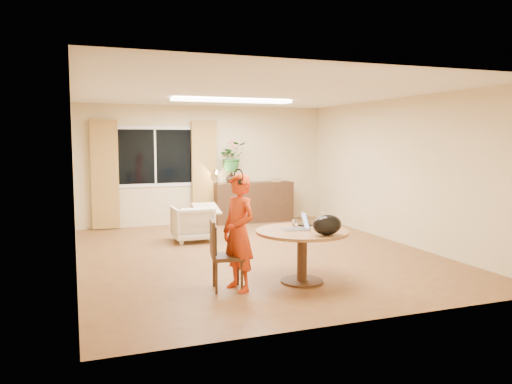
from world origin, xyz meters
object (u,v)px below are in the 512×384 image
at_px(dining_chair, 227,255).
at_px(armchair, 192,223).
at_px(child, 239,232).
at_px(sideboard, 253,202).
at_px(dining_table, 302,241).

height_order(dining_chair, armchair, dining_chair).
xyz_separation_m(child, armchair, (0.13, 3.14, -0.40)).
relative_size(armchair, sideboard, 0.40).
height_order(dining_table, dining_chair, dining_chair).
bearing_deg(child, armchair, 157.80).
relative_size(dining_table, child, 0.84).
bearing_deg(dining_chair, child, -15.14).
xyz_separation_m(dining_chair, armchair, (0.26, 3.08, -0.11)).
distance_m(dining_table, sideboard, 4.87).
xyz_separation_m(child, sideboard, (1.91, 4.78, -0.27)).
bearing_deg(dining_table, dining_chair, 178.18).
xyz_separation_m(dining_table, dining_chair, (-1.01, 0.03, -0.10)).
bearing_deg(armchair, dining_table, 103.46).
distance_m(armchair, sideboard, 2.43).
height_order(child, armchair, child).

